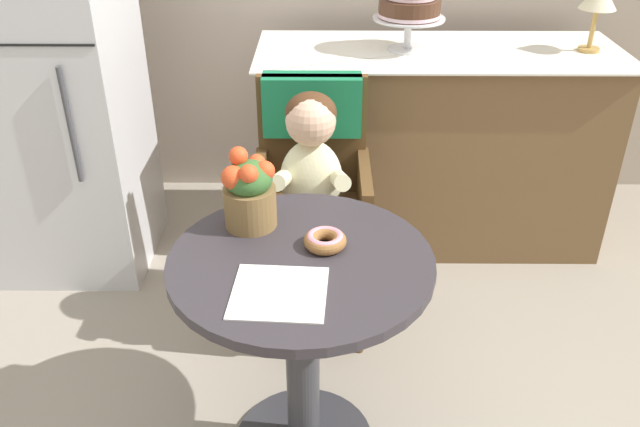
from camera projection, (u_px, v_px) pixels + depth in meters
name	position (u px, v px, depth m)	size (l,w,h in m)	color
cafe_table	(302.00, 320.00, 1.87)	(0.72, 0.72, 0.72)	#332D33
wicker_chair	(312.00, 166.00, 2.42)	(0.42, 0.45, 0.95)	brown
seated_child	(311.00, 176.00, 2.26)	(0.27, 0.32, 0.73)	beige
paper_napkin	(279.00, 293.00, 1.63)	(0.23, 0.23, 0.00)	white
donut_front	(325.00, 240.00, 1.80)	(0.12, 0.12, 0.04)	#936033
flower_vase	(249.00, 191.00, 1.85)	(0.15, 0.15, 0.24)	brown
display_counter	(431.00, 147.00, 3.01)	(1.56, 0.62, 0.90)	brown
tiered_cake_stand	(410.00, 5.00, 2.69)	(0.30, 0.30, 0.28)	silver
refrigerator	(49.00, 76.00, 2.65)	(0.64, 0.63, 1.70)	silver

